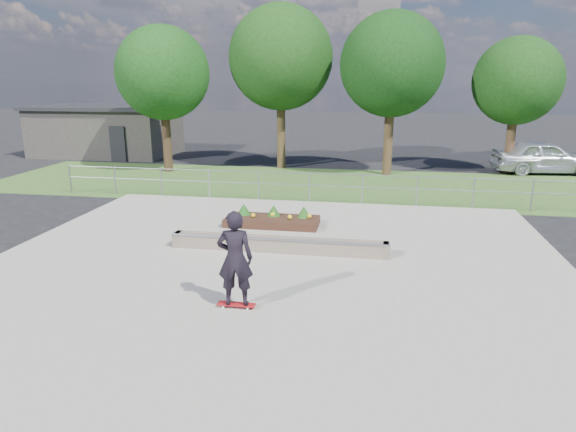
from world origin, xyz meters
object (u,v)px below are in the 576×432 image
object	(u,v)px
grind_ledge	(278,244)
skateboarder	(235,259)
parked_car	(544,157)
planter_bed	(272,219)

from	to	relation	value
grind_ledge	skateboarder	xyz separation A→B (m)	(-0.20, -3.63, 0.87)
parked_car	grind_ledge	bearing A→B (deg)	135.92
grind_ledge	planter_bed	size ratio (longest dim) A/B	2.00
grind_ledge	parked_car	xyz separation A→B (m)	(10.76, 14.09, 0.56)
planter_bed	parked_car	world-z (taller)	parked_car
planter_bed	parked_car	xyz separation A→B (m)	(11.45, 11.54, 0.58)
planter_bed	parked_car	bearing A→B (deg)	45.21
grind_ledge	parked_car	distance (m)	17.74
grind_ledge	skateboarder	distance (m)	3.73
planter_bed	skateboarder	world-z (taller)	skateboarder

